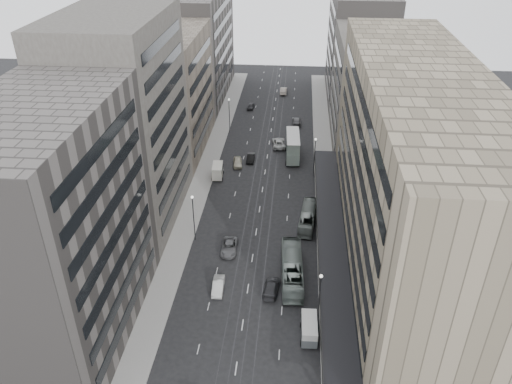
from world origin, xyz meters
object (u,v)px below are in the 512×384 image
(panel_van, at_px, (218,171))
(sedan_1, at_px, (218,286))
(bus_far, at_px, (308,217))
(double_decker, at_px, (293,146))
(vw_microbus, at_px, (309,328))
(bus_near, at_px, (292,269))
(sedan_2, at_px, (229,247))

(panel_van, relative_size, sedan_1, 1.02)
(bus_far, xyz_separation_m, double_decker, (-3.15, 24.75, 1.43))
(vw_microbus, xyz_separation_m, sedan_1, (-12.73, 7.62, -0.69))
(bus_near, xyz_separation_m, bus_far, (2.33, 14.23, -0.33))
(sedan_2, bearing_deg, panel_van, 101.30)
(double_decker, relative_size, sedan_1, 2.21)
(sedan_2, bearing_deg, bus_near, -31.35)
(double_decker, height_order, sedan_2, double_decker)
(bus_near, height_order, bus_far, bus_near)
(double_decker, xyz_separation_m, sedan_2, (-9.15, -33.30, -2.10))
(sedan_1, bearing_deg, vw_microbus, -33.26)
(sedan_1, relative_size, sedan_2, 0.85)
(double_decker, height_order, sedan_1, double_decker)
(vw_microbus, xyz_separation_m, sedan_2, (-12.38, 16.73, -0.69))
(sedan_1, height_order, sedan_2, sedan_1)
(double_decker, relative_size, sedan_2, 1.87)
(bus_far, bearing_deg, panel_van, -34.04)
(bus_far, xyz_separation_m, vw_microbus, (0.08, -25.28, 0.02))
(bus_near, relative_size, sedan_2, 2.39)
(bus_near, distance_m, double_decker, 39.01)
(sedan_2, bearing_deg, vw_microbus, -55.15)
(bus_near, relative_size, vw_microbus, 2.61)
(panel_van, relative_size, sedan_2, 0.86)
(vw_microbus, bearing_deg, sedan_1, 147.87)
(bus_far, distance_m, panel_van, 23.15)
(bus_near, distance_m, vw_microbus, 11.31)
(bus_near, relative_size, sedan_1, 2.82)
(vw_microbus, height_order, panel_van, panel_van)
(bus_near, xyz_separation_m, panel_van, (-15.37, 29.16, -0.22))
(vw_microbus, distance_m, sedan_2, 20.82)
(double_decker, bearing_deg, sedan_1, -105.25)
(bus_near, bearing_deg, double_decker, -91.72)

